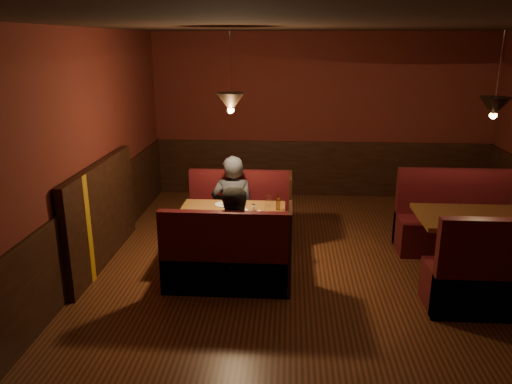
# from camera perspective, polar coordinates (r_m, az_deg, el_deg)

# --- Properties ---
(room) EXTENTS (6.02, 7.02, 2.92)m
(room) POSITION_cam_1_polar(r_m,az_deg,el_deg) (5.72, 6.63, -0.44)
(room) COLOR #3E2112
(room) RESTS_ON ground
(main_table) EXTENTS (1.32, 0.80, 0.93)m
(main_table) POSITION_cam_1_polar(r_m,az_deg,el_deg) (6.33, -2.59, -3.44)
(main_table) COLOR brown
(main_table) RESTS_ON ground
(main_bench_far) EXTENTS (1.46, 0.52, 0.99)m
(main_bench_far) POSITION_cam_1_polar(r_m,az_deg,el_deg) (7.11, -1.78, -3.08)
(main_bench_far) COLOR #431018
(main_bench_far) RESTS_ON ground
(main_bench_near) EXTENTS (1.46, 0.52, 0.99)m
(main_bench_near) POSITION_cam_1_polar(r_m,az_deg,el_deg) (5.73, -3.25, -8.24)
(main_bench_near) COLOR #431018
(main_bench_near) RESTS_ON ground
(second_table) EXTENTS (1.39, 0.89, 0.79)m
(second_table) POSITION_cam_1_polar(r_m,az_deg,el_deg) (6.45, 23.93, -4.22)
(second_table) COLOR brown
(second_table) RESTS_ON ground
(second_bench_far) EXTENTS (1.54, 0.58, 1.10)m
(second_bench_far) POSITION_cam_1_polar(r_m,az_deg,el_deg) (7.27, 21.81, -3.58)
(second_bench_far) COLOR #431018
(second_bench_far) RESTS_ON ground
(second_bench_near) EXTENTS (1.54, 0.58, 1.10)m
(second_bench_near) POSITION_cam_1_polar(r_m,az_deg,el_deg) (5.84, 26.65, -9.26)
(second_bench_near) COLOR #431018
(second_bench_near) RESTS_ON ground
(diner_a) EXTENTS (0.61, 0.42, 1.62)m
(diner_a) POSITION_cam_1_polar(r_m,az_deg,el_deg) (6.80, -2.69, 0.37)
(diner_a) COLOR #2D2F37
(diner_a) RESTS_ON ground
(diner_b) EXTENTS (0.88, 0.77, 1.53)m
(diner_b) POSITION_cam_1_polar(r_m,az_deg,el_deg) (5.64, -2.05, -3.64)
(diner_b) COLOR #292722
(diner_b) RESTS_ON ground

